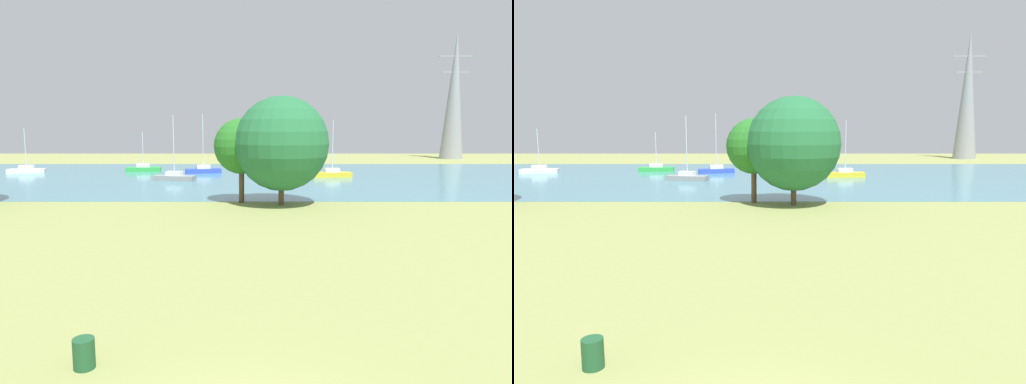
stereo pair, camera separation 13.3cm
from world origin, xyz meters
The scene contains 11 objects.
ground_plane centered at (0.00, 22.00, 0.00)m, with size 160.00×160.00×0.00m, color #8C9351.
litter_bin centered at (-4.23, 2.98, 0.40)m, with size 0.56×0.56×0.80m, color #1E512D.
water_surface centered at (0.00, 50.00, 0.01)m, with size 140.00×40.00×0.02m, color teal.
sailboat_blue centered at (-6.94, 54.43, 0.48)m, with size 5.01×2.54×8.03m.
sailboat_yellow centered at (9.76, 49.37, 0.46)m, with size 4.89×1.83×7.09m.
sailboat_gray centered at (-9.30, 45.30, 0.47)m, with size 5.00×2.43×7.55m.
sailboat_white centered at (-30.88, 54.13, 0.45)m, with size 5.00×2.42×6.01m.
sailboat_green centered at (-15.70, 56.91, 0.45)m, with size 4.94×2.06×5.51m.
tree_east_far centered at (-0.97, 29.73, 4.64)m, with size 4.55×4.55×6.94m.
tree_west_far centered at (2.25, 28.37, 4.91)m, with size 7.49×7.49×8.66m.
electricity_pylon centered at (39.00, 83.81, 12.40)m, with size 6.40×4.40×24.77m.
Camera 1 is at (0.23, -8.28, 6.20)m, focal length 32.45 mm.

